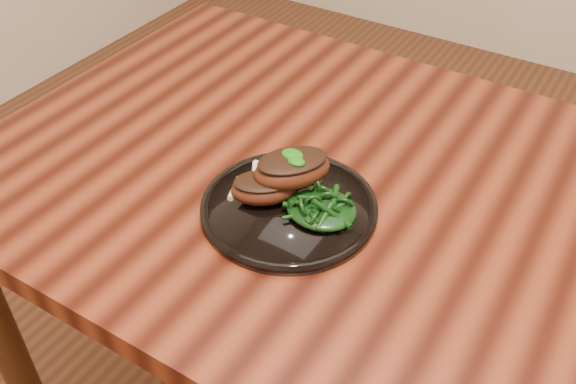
# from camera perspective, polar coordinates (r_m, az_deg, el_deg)

# --- Properties ---
(desk) EXTENTS (1.60, 0.80, 0.75)m
(desk) POSITION_cam_1_polar(r_m,az_deg,el_deg) (0.98, 16.53, -6.98)
(desk) COLOR black
(desk) RESTS_ON ground
(plate) EXTENTS (0.25, 0.25, 0.02)m
(plate) POSITION_cam_1_polar(r_m,az_deg,el_deg) (0.91, 0.10, -1.36)
(plate) COLOR black
(plate) RESTS_ON desk
(lamb_chop_front) EXTENTS (0.11, 0.11, 0.04)m
(lamb_chop_front) POSITION_cam_1_polar(r_m,az_deg,el_deg) (0.90, -2.18, 0.42)
(lamb_chop_front) COLOR #471B0D
(lamb_chop_front) RESTS_ON plate
(lamb_chop_back) EXTENTS (0.13, 0.13, 0.05)m
(lamb_chop_back) POSITION_cam_1_polar(r_m,az_deg,el_deg) (0.90, 0.32, 2.13)
(lamb_chop_back) COLOR #471B0D
(lamb_chop_back) RESTS_ON plate
(herb_smear) EXTENTS (0.07, 0.05, 0.00)m
(herb_smear) POSITION_cam_1_polar(r_m,az_deg,el_deg) (0.95, 0.20, 1.49)
(herb_smear) COLOR #0C4E08
(herb_smear) RESTS_ON plate
(greens_heap) EXTENTS (0.10, 0.09, 0.04)m
(greens_heap) POSITION_cam_1_polar(r_m,az_deg,el_deg) (0.88, 2.99, -1.18)
(greens_heap) COLOR black
(greens_heap) RESTS_ON plate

